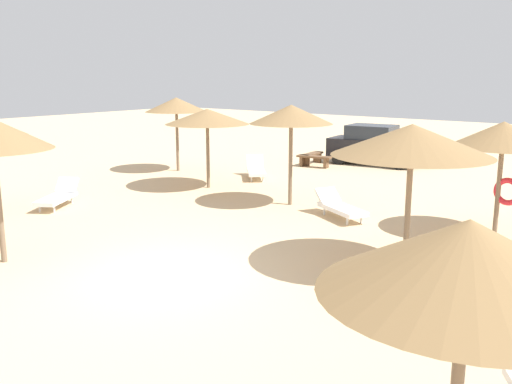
{
  "coord_description": "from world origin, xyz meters",
  "views": [
    {
      "loc": [
        8.12,
        -7.41,
        4.0
      ],
      "look_at": [
        0.0,
        3.0,
        1.2
      ],
      "focal_mm": 39.8,
      "sensor_mm": 36.0,
      "label": 1
    }
  ],
  "objects_px": {
    "parasol_0": "(291,115)",
    "bench_2": "(312,156)",
    "parasol_7": "(176,105)",
    "bench_1": "(314,159)",
    "parked_car": "(375,146)",
    "lounger_0": "(340,207)",
    "lounger_1": "(505,252)",
    "parasol_1": "(412,140)",
    "parasol_2": "(207,117)",
    "parasol_5": "(503,136)",
    "lounger_4": "(58,196)",
    "lounger_2": "(256,170)",
    "parasol_3": "(468,258)"
  },
  "relations": [
    {
      "from": "parasol_0",
      "to": "parasol_2",
      "type": "xyz_separation_m",
      "value": [
        -3.77,
        0.4,
        -0.26
      ]
    },
    {
      "from": "parasol_7",
      "to": "lounger_0",
      "type": "xyz_separation_m",
      "value": [
        9.15,
        -2.68,
        -2.38
      ]
    },
    {
      "from": "lounger_2",
      "to": "parked_car",
      "type": "xyz_separation_m",
      "value": [
        2.05,
        5.88,
        0.5
      ]
    },
    {
      "from": "parasol_1",
      "to": "lounger_2",
      "type": "xyz_separation_m",
      "value": [
        -8.76,
        6.21,
        -2.35
      ]
    },
    {
      "from": "parasol_5",
      "to": "parasol_7",
      "type": "bearing_deg",
      "value": 172.82
    },
    {
      "from": "parasol_1",
      "to": "lounger_2",
      "type": "relative_size",
      "value": 1.77
    },
    {
      "from": "parasol_2",
      "to": "bench_1",
      "type": "relative_size",
      "value": 1.88
    },
    {
      "from": "lounger_2",
      "to": "parasol_1",
      "type": "bearing_deg",
      "value": -35.35
    },
    {
      "from": "lounger_2",
      "to": "bench_1",
      "type": "relative_size",
      "value": 1.17
    },
    {
      "from": "parasol_0",
      "to": "bench_2",
      "type": "xyz_separation_m",
      "value": [
        -3.71,
        7.06,
        -2.4
      ]
    },
    {
      "from": "lounger_0",
      "to": "bench_2",
      "type": "height_order",
      "value": "lounger_0"
    },
    {
      "from": "lounger_1",
      "to": "lounger_4",
      "type": "relative_size",
      "value": 0.96
    },
    {
      "from": "parasol_2",
      "to": "bench_2",
      "type": "relative_size",
      "value": 1.9
    },
    {
      "from": "lounger_2",
      "to": "parasol_7",
      "type": "bearing_deg",
      "value": -169.26
    },
    {
      "from": "parasol_0",
      "to": "bench_1",
      "type": "xyz_separation_m",
      "value": [
        -3.18,
        6.42,
        -2.4
      ]
    },
    {
      "from": "parked_car",
      "to": "bench_1",
      "type": "bearing_deg",
      "value": -125.18
    },
    {
      "from": "lounger_4",
      "to": "parked_car",
      "type": "height_order",
      "value": "parked_car"
    },
    {
      "from": "parasol_0",
      "to": "parasol_5",
      "type": "relative_size",
      "value": 1.08
    },
    {
      "from": "bench_2",
      "to": "parked_car",
      "type": "distance_m",
      "value": 2.81
    },
    {
      "from": "parasol_2",
      "to": "bench_2",
      "type": "xyz_separation_m",
      "value": [
        0.06,
        6.66,
        -2.14
      ]
    },
    {
      "from": "lounger_4",
      "to": "lounger_1",
      "type": "bearing_deg",
      "value": 11.98
    },
    {
      "from": "parasol_7",
      "to": "lounger_2",
      "type": "relative_size",
      "value": 1.66
    },
    {
      "from": "parked_car",
      "to": "lounger_0",
      "type": "bearing_deg",
      "value": -69.04
    },
    {
      "from": "parasol_1",
      "to": "bench_2",
      "type": "xyz_separation_m",
      "value": [
        -8.89,
        10.39,
        -2.33
      ]
    },
    {
      "from": "lounger_4",
      "to": "lounger_2",
      "type": "bearing_deg",
      "value": 76.33
    },
    {
      "from": "lounger_1",
      "to": "bench_1",
      "type": "height_order",
      "value": "lounger_1"
    },
    {
      "from": "parasol_1",
      "to": "lounger_1",
      "type": "height_order",
      "value": "parasol_1"
    },
    {
      "from": "parasol_0",
      "to": "parked_car",
      "type": "xyz_separation_m",
      "value": [
        -1.52,
        8.76,
        -1.93
      ]
    },
    {
      "from": "parasol_1",
      "to": "parasol_3",
      "type": "xyz_separation_m",
      "value": [
        3.02,
        -5.94,
        -0.24
      ]
    },
    {
      "from": "parasol_2",
      "to": "lounger_2",
      "type": "xyz_separation_m",
      "value": [
        0.2,
        2.48,
        -2.16
      ]
    },
    {
      "from": "parasol_7",
      "to": "lounger_4",
      "type": "distance_m",
      "value": 7.37
    },
    {
      "from": "bench_2",
      "to": "parasol_5",
      "type": "bearing_deg",
      "value": -34.06
    },
    {
      "from": "parasol_2",
      "to": "parasol_7",
      "type": "relative_size",
      "value": 0.97
    },
    {
      "from": "lounger_2",
      "to": "lounger_1",
      "type": "bearing_deg",
      "value": -25.04
    },
    {
      "from": "bench_1",
      "to": "lounger_0",
      "type": "bearing_deg",
      "value": -53.03
    },
    {
      "from": "parasol_1",
      "to": "parasol_7",
      "type": "relative_size",
      "value": 1.07
    },
    {
      "from": "lounger_1",
      "to": "parasol_3",
      "type": "bearing_deg",
      "value": -79.05
    },
    {
      "from": "parasol_5",
      "to": "lounger_4",
      "type": "xyz_separation_m",
      "value": [
        -11.28,
        -5.11,
        -2.15
      ]
    },
    {
      "from": "parasol_5",
      "to": "parasol_7",
      "type": "height_order",
      "value": "parasol_7"
    },
    {
      "from": "parasol_0",
      "to": "parasol_1",
      "type": "relative_size",
      "value": 0.95
    },
    {
      "from": "lounger_0",
      "to": "lounger_4",
      "type": "xyz_separation_m",
      "value": [
        -7.39,
        -4.07,
        0.01
      ]
    },
    {
      "from": "parasol_5",
      "to": "bench_1",
      "type": "bearing_deg",
      "value": 147.18
    },
    {
      "from": "lounger_1",
      "to": "lounger_4",
      "type": "bearing_deg",
      "value": -168.02
    },
    {
      "from": "parasol_7",
      "to": "bench_1",
      "type": "relative_size",
      "value": 1.94
    },
    {
      "from": "lounger_1",
      "to": "lounger_2",
      "type": "height_order",
      "value": "lounger_2"
    },
    {
      "from": "parasol_7",
      "to": "bench_1",
      "type": "xyz_separation_m",
      "value": [
        3.96,
        4.21,
        -2.35
      ]
    },
    {
      "from": "parasol_5",
      "to": "parasol_7",
      "type": "xyz_separation_m",
      "value": [
        -13.04,
        1.64,
        0.22
      ]
    },
    {
      "from": "parasol_1",
      "to": "parasol_2",
      "type": "xyz_separation_m",
      "value": [
        -8.96,
        3.73,
        -0.19
      ]
    },
    {
      "from": "parasol_0",
      "to": "lounger_1",
      "type": "bearing_deg",
      "value": -16.12
    },
    {
      "from": "parasol_7",
      "to": "lounger_0",
      "type": "height_order",
      "value": "parasol_7"
    }
  ]
}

